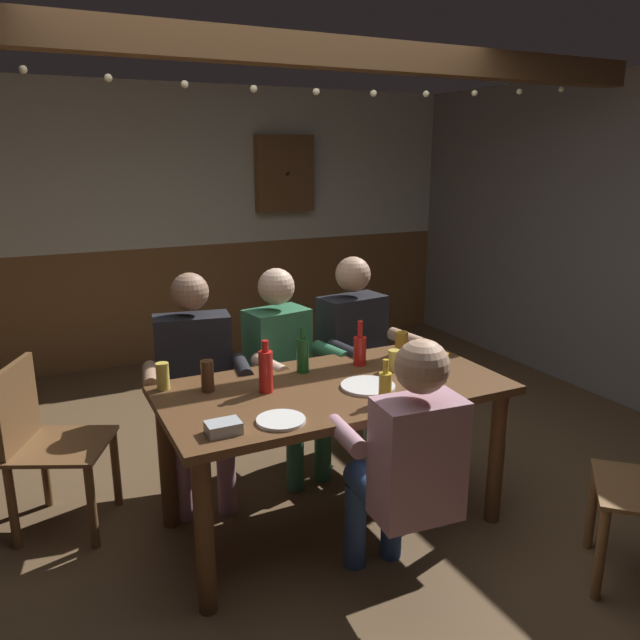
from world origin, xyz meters
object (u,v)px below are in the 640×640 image
Objects in this scene: pint_glass_4 at (442,367)px; person_0 at (195,376)px; bottle_3 at (385,386)px; condiment_caddy at (223,428)px; chair_empty_near_right at (45,441)px; pint_glass_0 at (163,376)px; plate_1 at (368,386)px; pint_glass_3 at (395,360)px; bottle_1 at (266,370)px; pint_glass_1 at (401,343)px; bottle_2 at (360,349)px; person_2 at (359,348)px; dining_table at (333,406)px; person_1 at (284,362)px; pint_glass_2 at (207,376)px; person_3 at (406,461)px; bottle_0 at (303,354)px; plate_0 at (281,420)px; wall_dart_cabinet at (285,173)px.

person_0 is at bearing 140.91° from pint_glass_4.
pint_glass_4 is at bearing 15.66° from bottle_3.
person_0 is 8.88× the size of condiment_caddy.
chair_empty_near_right is 1.15m from condiment_caddy.
bottle_3 is 1.06m from pint_glass_0.
plate_1 is 2.43× the size of pint_glass_3.
bottle_1 is 0.92m from pint_glass_1.
bottle_2 is at bearing 160.63° from person_0.
pint_glass_4 is (1.82, -0.80, 0.36)m from chair_empty_near_right.
person_2 is at bearing 39.06° from condiment_caddy.
pint_glass_0 is (-0.76, 0.31, 0.18)m from dining_table.
bottle_2 is at bearing 37.86° from dining_table.
person_0 is at bearing -8.76° from person_1.
pint_glass_1 is (0.57, 0.26, 0.18)m from dining_table.
bottle_3 reaches higher than pint_glass_1.
person_2 reaches higher than pint_glass_1.
pint_glass_0 is at bearing 100.87° from condiment_caddy.
pint_glass_3 is (1.04, 0.33, 0.03)m from condiment_caddy.
person_1 is 8.01× the size of pint_glass_2.
person_2 is 11.52× the size of pint_glass_3.
bottle_3 is 1.35× the size of pint_glass_2.
dining_table is 12.06× the size of condiment_caddy.
pint_glass_2 is (-0.57, 0.19, 0.19)m from dining_table.
plate_1 is 0.21m from bottle_3.
person_3 reaches higher than dining_table.
bottle_3 is (0.17, -0.54, -0.02)m from bottle_0.
bottle_3 is at bearing 133.65° from person_0.
plate_0 is 1.43× the size of pint_glass_4.
condiment_caddy is 0.95× the size of pint_glass_4.
pint_glass_1 is at bearing 104.60° from chair_empty_near_right.
chair_empty_near_right is at bearing 153.76° from plate_1.
person_0 is 9.38× the size of pint_glass_0.
bottle_0 is 0.71m from pint_glass_4.
person_2 is at bearing 23.12° from pint_glass_2.
plate_1 is 2.01× the size of pint_glass_0.
bottle_2 reaches higher than plate_1.
pint_glass_2 is at bearing 171.49° from pint_glass_3.
bottle_0 is 0.34× the size of wall_dart_cabinet.
pint_glass_0 reaches higher than plate_1.
person_2 is at bearing 67.11° from bottle_3.
pint_glass_1 is at bearing 40.45° from plate_1.
person_3 reaches higher than pint_glass_3.
bottle_0 is 0.94× the size of bottle_1.
plate_0 is at bearing -113.25° from wall_dart_cabinet.
bottle_3 is at bearing 59.64° from person_2.
person_0 reaches higher than pint_glass_4.
person_1 is 4.81× the size of bottle_1.
condiment_caddy is (0.66, -0.89, 0.31)m from chair_empty_near_right.
pint_glass_1 is 0.89× the size of pint_glass_4.
pint_glass_4 is at bearing 110.68° from person_1.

